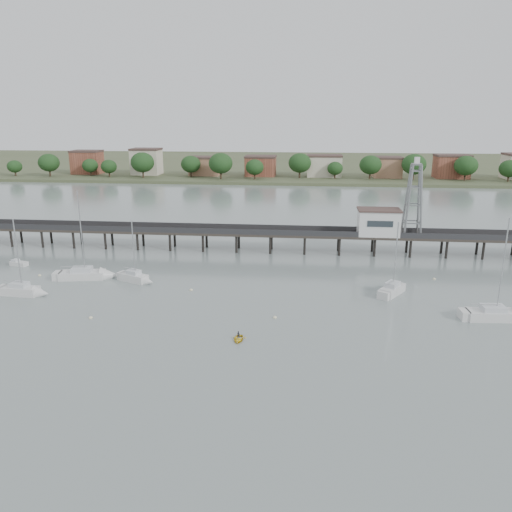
{
  "coord_description": "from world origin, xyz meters",
  "views": [
    {
      "loc": [
        10.46,
        -39.73,
        27.27
      ],
      "look_at": [
        2.19,
        42.0,
        4.0
      ],
      "focal_mm": 35.0,
      "sensor_mm": 36.0,
      "label": 1
    }
  ],
  "objects": [
    {
      "name": "mooring_buoys",
      "position": [
        3.14,
        32.43,
        0.08
      ],
      "size": [
        78.31,
        22.96,
        0.39
      ],
      "color": "#F0EABB",
      "rests_on": "ground"
    },
    {
      "name": "sailboat_c",
      "position": [
        24.96,
        37.05,
        0.65
      ],
      "size": [
        5.83,
        7.26,
        12.16
      ],
      "rotation": [
        0.0,
        0.0,
        0.98
      ],
      "color": "silver",
      "rests_on": "ground"
    },
    {
      "name": "far_shore",
      "position": [
        0.36,
        239.58,
        0.95
      ],
      "size": [
        500.0,
        170.0,
        10.4
      ],
      "color": "#475133",
      "rests_on": "ground"
    },
    {
      "name": "sailboat_d",
      "position": [
        38.15,
        27.37,
        0.63
      ],
      "size": [
        9.41,
        3.24,
        15.21
      ],
      "rotation": [
        0.0,
        0.0,
        0.06
      ],
      "color": "silver",
      "rests_on": "ground"
    },
    {
      "name": "ground_plane",
      "position": [
        0.0,
        0.0,
        0.0
      ],
      "size": [
        500.0,
        500.0,
        0.0
      ],
      "primitive_type": "plane",
      "color": "slate",
      "rests_on": "ground"
    },
    {
      "name": "yellow_dinghy",
      "position": [
        2.47,
        17.16,
        0.0
      ],
      "size": [
        1.77,
        0.55,
        2.47
      ],
      "primitive_type": "imported",
      "rotation": [
        0.0,
        0.0,
        -0.02
      ],
      "color": "yellow",
      "rests_on": "ground"
    },
    {
      "name": "sailboat_f",
      "position": [
        -25.89,
        39.06,
        0.63
      ],
      "size": [
        10.36,
        4.6,
        16.35
      ],
      "rotation": [
        0.0,
        0.0,
        0.17
      ],
      "color": "silver",
      "rests_on": "ground"
    },
    {
      "name": "sailboat_b",
      "position": [
        -17.44,
        37.82,
        0.65
      ],
      "size": [
        6.87,
        4.44,
        11.14
      ],
      "rotation": [
        0.0,
        0.0,
        -0.41
      ],
      "color": "silver",
      "rests_on": "ground"
    },
    {
      "name": "sailboat_a",
      "position": [
        -32.69,
        29.94,
        0.64
      ],
      "size": [
        7.92,
        2.81,
        12.91
      ],
      "rotation": [
        0.0,
        0.0,
        -0.07
      ],
      "color": "silver",
      "rests_on": "ground"
    },
    {
      "name": "pier_building",
      "position": [
        25.0,
        60.0,
        6.67
      ],
      "size": [
        8.4,
        5.4,
        5.3
      ],
      "color": "silver",
      "rests_on": "ground"
    },
    {
      "name": "dinghy_occupant",
      "position": [
        2.47,
        17.16,
        0.0
      ],
      "size": [
        0.36,
        0.97,
        0.23
      ],
      "primitive_type": "imported",
      "rotation": [
        0.0,
        0.0,
        3.15
      ],
      "color": "black",
      "rests_on": "ground"
    },
    {
      "name": "pier",
      "position": [
        0.0,
        60.0,
        3.79
      ],
      "size": [
        150.0,
        5.0,
        5.5
      ],
      "color": "#2D2823",
      "rests_on": "ground"
    },
    {
      "name": "lattice_tower",
      "position": [
        31.5,
        60.0,
        11.1
      ],
      "size": [
        3.2,
        3.2,
        15.5
      ],
      "color": "slate",
      "rests_on": "ground"
    },
    {
      "name": "white_tender",
      "position": [
        -43.0,
        45.0,
        0.4
      ],
      "size": [
        3.59,
        2.17,
        1.3
      ],
      "rotation": [
        0.0,
        0.0,
        -0.25
      ],
      "color": "silver",
      "rests_on": "ground"
    }
  ]
}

